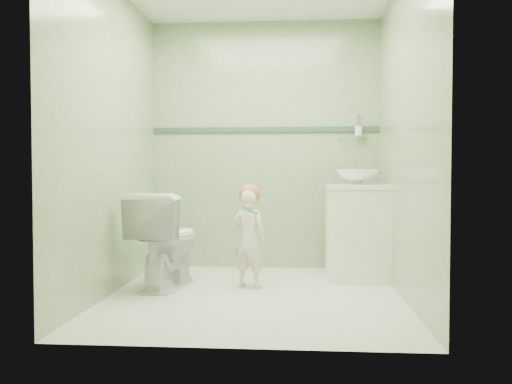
{
  "coord_description": "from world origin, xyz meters",
  "views": [
    {
      "loc": [
        0.33,
        -4.09,
        0.93
      ],
      "look_at": [
        0.0,
        0.15,
        0.78
      ],
      "focal_mm": 38.34,
      "sensor_mm": 36.0,
      "label": 1
    }
  ],
  "objects": [
    {
      "name": "vanity",
      "position": [
        0.84,
        0.7,
        0.4
      ],
      "size": [
        0.52,
        0.5,
        0.8
      ],
      "primitive_type": "cube",
      "color": "silver",
      "rests_on": "ground"
    },
    {
      "name": "hair_cap",
      "position": [
        -0.07,
        0.33,
        0.76
      ],
      "size": [
        0.18,
        0.18,
        0.18
      ],
      "primitive_type": "sphere",
      "color": "#B7683E",
      "rests_on": "toddler"
    },
    {
      "name": "toddler",
      "position": [
        -0.07,
        0.3,
        0.4
      ],
      "size": [
        0.34,
        0.28,
        0.79
      ],
      "primitive_type": "imported",
      "rotation": [
        0.0,
        0.0,
        2.77
      ],
      "color": "silver",
      "rests_on": "ground"
    },
    {
      "name": "teal_toothbrush",
      "position": [
        -0.04,
        0.16,
        0.63
      ],
      "size": [
        0.11,
        0.14,
        0.08
      ],
      "color": "teal",
      "rests_on": "toddler"
    },
    {
      "name": "counter",
      "position": [
        0.84,
        0.7,
        0.81
      ],
      "size": [
        0.54,
        0.52,
        0.04
      ],
      "primitive_type": "cube",
      "color": "white",
      "rests_on": "vanity"
    },
    {
      "name": "trim_stripe",
      "position": [
        0.0,
        1.24,
        1.35
      ],
      "size": [
        2.2,
        0.02,
        0.05
      ],
      "primitive_type": "cube",
      "color": "#324F38",
      "rests_on": "room_shell"
    },
    {
      "name": "cup_holder",
      "position": [
        0.89,
        1.18,
        1.33
      ],
      "size": [
        0.26,
        0.07,
        0.21
      ],
      "color": "silver",
      "rests_on": "room_shell"
    },
    {
      "name": "basin",
      "position": [
        0.84,
        0.7,
        0.89
      ],
      "size": [
        0.37,
        0.37,
        0.13
      ],
      "primitive_type": "imported",
      "color": "white",
      "rests_on": "counter"
    },
    {
      "name": "faucet",
      "position": [
        0.84,
        0.89,
        0.97
      ],
      "size": [
        0.03,
        0.13,
        0.18
      ],
      "color": "silver",
      "rests_on": "counter"
    },
    {
      "name": "room_shell",
      "position": [
        0.0,
        0.0,
        1.2
      ],
      "size": [
        2.5,
        2.54,
        2.4
      ],
      "color": "gray",
      "rests_on": "ground"
    },
    {
      "name": "ground",
      "position": [
        0.0,
        0.0,
        0.0
      ],
      "size": [
        2.5,
        2.5,
        0.0
      ],
      "primitive_type": "plane",
      "color": "silver",
      "rests_on": "ground"
    },
    {
      "name": "toilet",
      "position": [
        -0.74,
        0.25,
        0.39
      ],
      "size": [
        0.54,
        0.82,
        0.77
      ],
      "primitive_type": "imported",
      "rotation": [
        0.0,
        0.0,
        2.99
      ],
      "color": "white",
      "rests_on": "ground"
    }
  ]
}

